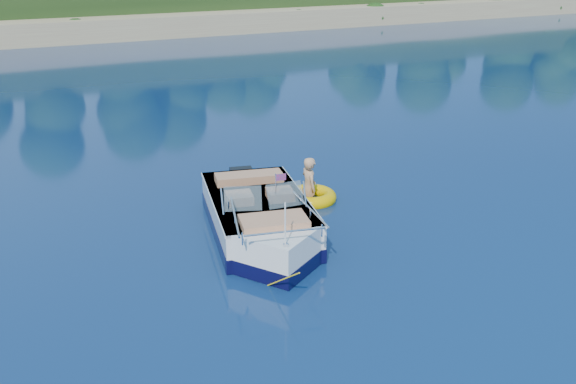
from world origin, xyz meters
name	(u,v)px	position (x,y,z in m)	size (l,w,h in m)	color
ground	(387,233)	(0.00, 0.00, 0.00)	(160.00, 160.00, 0.00)	#091842
motorboat	(261,222)	(-2.64, 1.06, 0.37)	(2.90, 5.70, 1.93)	white
tow_tube	(311,197)	(-0.56, 2.55, 0.09)	(1.50, 1.50, 0.35)	#FBBC00
boy	(308,201)	(-0.66, 2.53, 0.00)	(0.61, 0.40, 1.66)	tan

